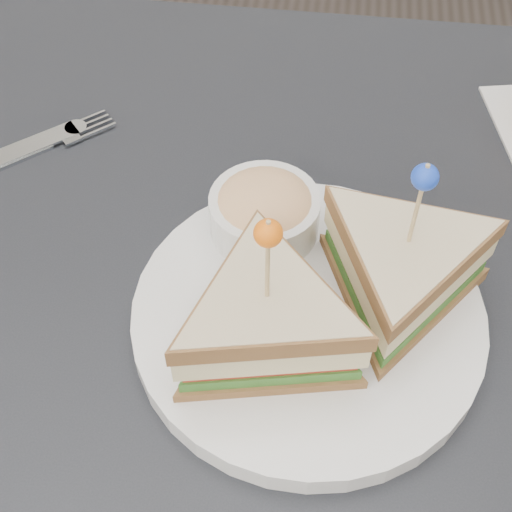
# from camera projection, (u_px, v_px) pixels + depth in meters

# --- Properties ---
(table) EXTENTS (0.80, 0.80, 0.75)m
(table) POSITION_uv_depth(u_px,v_px,m) (243.00, 359.00, 0.59)
(table) COLOR black
(table) RESTS_ON ground
(plate_meal) EXTENTS (0.32, 0.32, 0.15)m
(plate_meal) POSITION_uv_depth(u_px,v_px,m) (321.00, 291.00, 0.49)
(plate_meal) COLOR white
(plate_meal) RESTS_ON table
(cutlery_fork) EXTENTS (0.14, 0.13, 0.00)m
(cutlery_fork) POSITION_uv_depth(u_px,v_px,m) (34.00, 150.00, 0.64)
(cutlery_fork) COLOR silver
(cutlery_fork) RESTS_ON table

